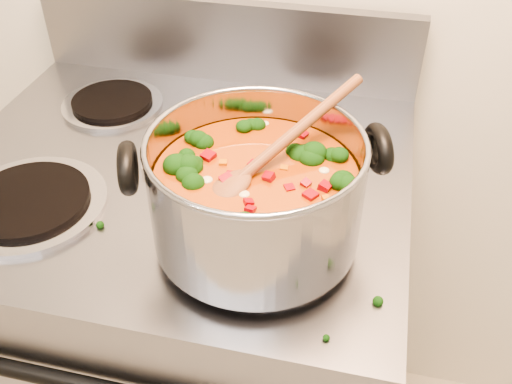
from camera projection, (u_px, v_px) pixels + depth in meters
electric_range at (196, 334)px, 1.22m from camera, size 0.75×0.68×1.08m
stockpot at (255, 193)px, 0.74m from camera, size 0.34×0.28×0.17m
wooden_spoon at (265, 158)px, 0.71m from camera, size 0.18×0.24×0.09m
cooktop_crumbs at (203, 271)px, 0.74m from camera, size 0.38×0.18×0.01m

